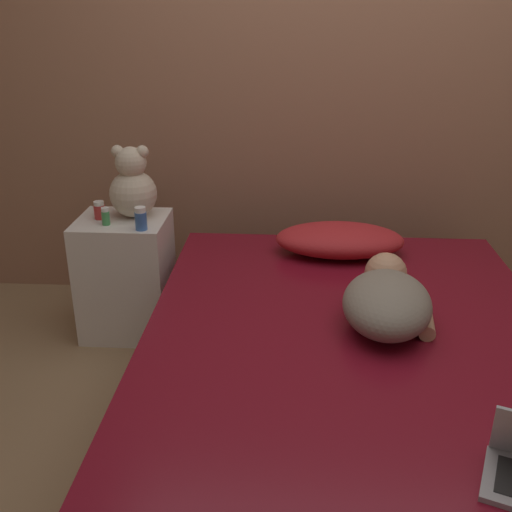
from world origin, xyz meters
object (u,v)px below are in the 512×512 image
object	(u,v)px
person_lying	(387,299)
teddy_bear	(133,186)
bottle_green	(106,216)
bottle_blue	(141,219)
pillow	(340,240)
bottle_red	(99,210)

from	to	relation	value
person_lying	teddy_bear	bearing A→B (deg)	154.53
teddy_bear	bottle_green	size ratio (longest dim) A/B	4.15
bottle_green	bottle_blue	bearing A→B (deg)	-17.04
teddy_bear	bottle_green	bearing A→B (deg)	-128.84
teddy_bear	bottle_green	distance (m)	0.20
pillow	bottle_blue	xyz separation A→B (m)	(-0.92, -0.12, 0.13)
person_lying	bottle_green	world-z (taller)	bottle_green
teddy_bear	bottle_red	distance (m)	0.20
person_lying	bottle_green	bearing A→B (deg)	161.48
pillow	person_lying	bearing A→B (deg)	-78.75
bottle_blue	person_lying	bearing A→B (deg)	-26.94
bottle_blue	bottle_green	bearing A→B (deg)	162.96
teddy_bear	bottle_blue	world-z (taller)	teddy_bear
pillow	bottle_red	size ratio (longest dim) A/B	6.98
teddy_bear	bottle_blue	size ratio (longest dim) A/B	3.24
teddy_bear	bottle_blue	xyz separation A→B (m)	(0.08, -0.19, -0.10)
pillow	teddy_bear	size ratio (longest dim) A/B	1.74
person_lying	bottle_green	xyz separation A→B (m)	(-1.23, 0.59, 0.10)
pillow	bottle_blue	bearing A→B (deg)	-172.40
person_lying	bottle_red	world-z (taller)	bottle_red
person_lying	bottle_blue	distance (m)	1.19
person_lying	bottle_blue	xyz separation A→B (m)	(-1.05, 0.54, 0.11)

